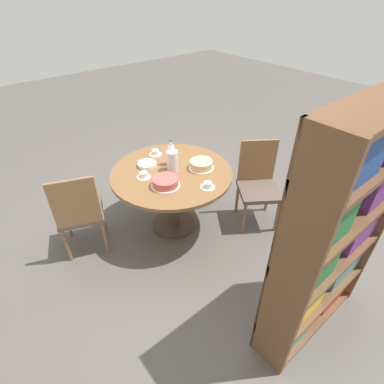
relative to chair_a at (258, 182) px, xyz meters
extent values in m
plane|color=#56514C|center=(0.80, -0.48, -0.48)|extent=(14.00, 14.00, 0.00)
cylinder|color=#473828|center=(0.80, -0.48, -0.47)|extent=(0.48, 0.48, 0.03)
cylinder|color=#473828|center=(0.80, -0.48, -0.13)|extent=(0.13, 0.13, 0.64)
cylinder|color=brown|center=(0.80, -0.48, 0.21)|extent=(1.22, 1.22, 0.04)
cylinder|color=olive|center=(0.29, 0.10, -0.28)|extent=(0.03, 0.03, 0.40)
cylinder|color=olive|center=(0.00, 0.31, -0.28)|extent=(0.03, 0.03, 0.40)
cylinder|color=olive|center=(0.08, -0.20, -0.28)|extent=(0.03, 0.03, 0.40)
cylinder|color=olive|center=(-0.21, 0.01, -0.28)|extent=(0.03, 0.03, 0.40)
cube|color=brown|center=(0.04, 0.05, -0.06)|extent=(0.59, 0.59, 0.04)
cube|color=olive|center=(-0.07, -0.11, 0.20)|extent=(0.34, 0.25, 0.48)
cylinder|color=olive|center=(1.43, -0.92, -0.28)|extent=(0.03, 0.03, 0.40)
cylinder|color=olive|center=(1.76, -1.05, -0.28)|extent=(0.03, 0.03, 0.40)
cylinder|color=olive|center=(1.56, -0.59, -0.28)|extent=(0.03, 0.03, 0.40)
cylinder|color=olive|center=(1.89, -0.72, -0.28)|extent=(0.03, 0.03, 0.40)
cube|color=brown|center=(1.66, -0.82, -0.06)|extent=(0.54, 0.54, 0.04)
cube|color=olive|center=(1.73, -0.64, 0.20)|extent=(0.38, 0.17, 0.48)
cube|color=brown|center=(1.16, 1.13, 0.43)|extent=(0.04, 0.28, 1.83)
cube|color=brown|center=(0.18, 1.13, 0.43)|extent=(0.04, 0.28, 1.83)
cube|color=brown|center=(0.67, 0.99, 0.43)|extent=(1.02, 0.02, 1.83)
cube|color=brown|center=(0.67, 1.13, -0.46)|extent=(0.94, 0.27, 0.04)
cube|color=brown|center=(0.67, 1.13, -0.11)|extent=(0.94, 0.27, 0.04)
cube|color=brown|center=(0.67, 1.13, 0.25)|extent=(0.94, 0.27, 0.04)
cube|color=brown|center=(0.67, 1.13, 0.62)|extent=(0.94, 0.27, 0.04)
cube|color=brown|center=(0.67, 1.13, 0.98)|extent=(0.94, 0.27, 0.04)
cube|color=teal|center=(0.96, 1.11, -0.30)|extent=(0.35, 0.21, 0.30)
cube|color=#B72D28|center=(0.37, 1.11, -0.32)|extent=(0.35, 0.21, 0.25)
cube|color=gold|center=(0.94, 1.11, 0.01)|extent=(0.39, 0.21, 0.22)
cube|color=teal|center=(0.39, 1.11, 0.02)|extent=(0.39, 0.21, 0.23)
cube|color=#28703D|center=(0.95, 1.11, 0.42)|extent=(0.38, 0.21, 0.30)
cube|color=#703384|center=(0.39, 1.11, 0.40)|extent=(0.38, 0.21, 0.26)
cube|color=#28703D|center=(0.96, 1.11, 0.78)|extent=(0.37, 0.21, 0.30)
cube|color=#703384|center=(0.38, 1.11, 0.75)|extent=(0.37, 0.21, 0.22)
cube|color=#234793|center=(0.92, 1.11, 1.14)|extent=(0.43, 0.21, 0.27)
cylinder|color=silver|center=(0.77, -0.49, 0.33)|extent=(0.12, 0.12, 0.21)
cone|color=silver|center=(0.77, -0.49, 0.45)|extent=(0.11, 0.11, 0.02)
sphere|color=silver|center=(0.77, -0.49, 0.47)|extent=(0.02, 0.02, 0.02)
cylinder|color=silver|center=(0.71, -0.59, 0.33)|extent=(0.07, 0.07, 0.21)
cylinder|color=silver|center=(0.71, -0.59, 0.47)|extent=(0.03, 0.03, 0.06)
cylinder|color=#2D5184|center=(0.71, -0.59, 0.50)|extent=(0.04, 0.04, 0.01)
cylinder|color=white|center=(0.99, -0.31, 0.23)|extent=(0.27, 0.27, 0.01)
cylinder|color=#C65651|center=(0.99, -0.31, 0.28)|extent=(0.24, 0.24, 0.07)
cylinder|color=white|center=(0.53, -0.34, 0.23)|extent=(0.26, 0.26, 0.01)
cylinder|color=#DBB784|center=(0.53, -0.34, 0.28)|extent=(0.23, 0.23, 0.07)
cylinder|color=silver|center=(0.73, -0.86, 0.23)|extent=(0.14, 0.14, 0.01)
cylinder|color=silver|center=(0.73, -0.86, 0.26)|extent=(0.08, 0.08, 0.05)
cylinder|color=silver|center=(1.07, -0.56, 0.23)|extent=(0.14, 0.14, 0.01)
cylinder|color=silver|center=(1.07, -0.56, 0.26)|extent=(0.08, 0.08, 0.05)
cylinder|color=silver|center=(0.71, -0.04, 0.23)|extent=(0.14, 0.14, 0.01)
cylinder|color=silver|center=(0.71, -0.04, 0.26)|extent=(0.08, 0.08, 0.05)
cylinder|color=white|center=(0.93, -0.72, 0.23)|extent=(0.19, 0.19, 0.01)
cylinder|color=white|center=(0.93, -0.72, 0.24)|extent=(0.19, 0.19, 0.01)
cylinder|color=white|center=(0.93, -0.72, 0.25)|extent=(0.19, 0.19, 0.01)
cylinder|color=white|center=(0.93, -0.72, 0.26)|extent=(0.19, 0.19, 0.01)
camera|label=1|loc=(2.26, 1.60, 1.82)|focal=28.00mm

